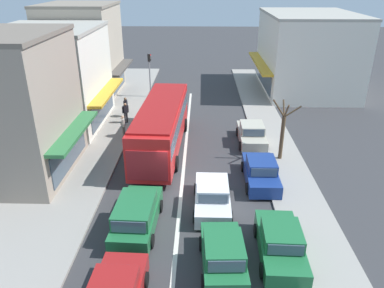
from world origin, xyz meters
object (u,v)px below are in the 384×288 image
(traffic_light_downstreet, at_px, (150,68))
(city_bus, at_px, (162,123))
(parked_sedan_kerb_third, at_px, (252,134))
(sedan_queue_far_back, at_px, (212,197))
(parked_sedan_kerb_front, at_px, (280,244))
(pedestrian_far_walker, at_px, (126,112))
(street_tree_right, at_px, (283,132))
(hatchback_adjacent_lane_lead, at_px, (223,255))
(wagon_queue_gap_filler, at_px, (137,215))
(pedestrian_browsing_midblock, at_px, (126,106))
(parked_sedan_kerb_second, at_px, (261,172))
(pedestrian_with_handbag_near, at_px, (123,125))

(traffic_light_downstreet, bearing_deg, city_bus, -79.02)
(parked_sedan_kerb_third, bearing_deg, sedan_queue_far_back, -109.90)
(sedan_queue_far_back, relative_size, parked_sedan_kerb_front, 0.99)
(pedestrian_far_walker, bearing_deg, street_tree_right, -28.29)
(parked_sedan_kerb_front, relative_size, parked_sedan_kerb_third, 1.01)
(street_tree_right, bearing_deg, traffic_light_downstreet, 127.50)
(hatchback_adjacent_lane_lead, xyz_separation_m, traffic_light_downstreet, (-5.77, 22.82, 2.15))
(hatchback_adjacent_lane_lead, xyz_separation_m, wagon_queue_gap_filler, (-3.87, 2.56, 0.04))
(hatchback_adjacent_lane_lead, relative_size, wagon_queue_gap_filler, 0.82)
(city_bus, height_order, sedan_queue_far_back, city_bus)
(sedan_queue_far_back, xyz_separation_m, street_tree_right, (4.47, 5.51, 1.24))
(pedestrian_browsing_midblock, height_order, pedestrian_far_walker, same)
(sedan_queue_far_back, height_order, pedestrian_browsing_midblock, pedestrian_browsing_midblock)
(street_tree_right, xyz_separation_m, pedestrian_far_walker, (-11.00, 5.92, -0.84))
(parked_sedan_kerb_front, relative_size, pedestrian_browsing_midblock, 2.61)
(street_tree_right, height_order, pedestrian_browsing_midblock, street_tree_right)
(sedan_queue_far_back, bearing_deg, pedestrian_browsing_midblock, 117.84)
(hatchback_adjacent_lane_lead, distance_m, sedan_queue_far_back, 4.38)
(city_bus, xyz_separation_m, parked_sedan_kerb_second, (6.02, -4.27, -1.22))
(hatchback_adjacent_lane_lead, distance_m, wagon_queue_gap_filler, 4.64)
(parked_sedan_kerb_front, height_order, parked_sedan_kerb_second, same)
(street_tree_right, distance_m, pedestrian_browsing_midblock, 13.45)
(hatchback_adjacent_lane_lead, bearing_deg, parked_sedan_kerb_front, 18.62)
(parked_sedan_kerb_third, relative_size, pedestrian_browsing_midblock, 2.58)
(sedan_queue_far_back, bearing_deg, parked_sedan_kerb_second, 43.27)
(traffic_light_downstreet, bearing_deg, wagon_queue_gap_filler, -84.62)
(pedestrian_browsing_midblock, bearing_deg, parked_sedan_kerb_front, -59.82)
(hatchback_adjacent_lane_lead, bearing_deg, pedestrian_far_walker, 113.42)
(parked_sedan_kerb_second, height_order, street_tree_right, street_tree_right)
(parked_sedan_kerb_third, distance_m, pedestrian_with_handbag_near, 9.14)
(sedan_queue_far_back, relative_size, pedestrian_with_handbag_near, 2.58)
(wagon_queue_gap_filler, distance_m, pedestrian_far_walker, 13.57)
(street_tree_right, bearing_deg, parked_sedan_kerb_second, -120.19)
(traffic_light_downstreet, relative_size, street_tree_right, 1.04)
(parked_sedan_kerb_third, distance_m, traffic_light_downstreet, 13.49)
(traffic_light_downstreet, distance_m, pedestrian_far_walker, 7.32)
(parked_sedan_kerb_front, distance_m, parked_sedan_kerb_second, 6.19)
(pedestrian_far_walker, bearing_deg, sedan_queue_far_back, -60.27)
(parked_sedan_kerb_front, relative_size, street_tree_right, 1.05)
(traffic_light_downstreet, relative_size, pedestrian_with_handbag_near, 2.58)
(wagon_queue_gap_filler, xyz_separation_m, parked_sedan_kerb_second, (6.35, 4.45, -0.08))
(parked_sedan_kerb_second, xyz_separation_m, parked_sedan_kerb_third, (0.13, 5.47, 0.00))
(sedan_queue_far_back, height_order, parked_sedan_kerb_front, same)
(street_tree_right, bearing_deg, parked_sedan_kerb_front, -100.77)
(parked_sedan_kerb_front, height_order, pedestrian_browsing_midblock, pedestrian_browsing_midblock)
(wagon_queue_gap_filler, height_order, parked_sedan_kerb_second, wagon_queue_gap_filler)
(sedan_queue_far_back, xyz_separation_m, traffic_light_downstreet, (-5.46, 18.45, 2.19))
(city_bus, xyz_separation_m, parked_sedan_kerb_front, (5.97, -10.46, -1.22))
(city_bus, xyz_separation_m, pedestrian_with_handbag_near, (-2.96, 1.77, -0.81))
(street_tree_right, bearing_deg, parked_sedan_kerb_third, 120.50)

